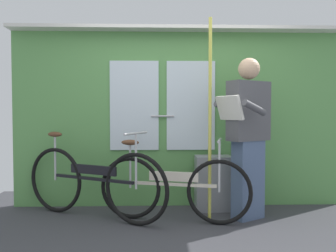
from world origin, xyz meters
TOP-DOWN VIEW (x-y plane):
  - ground_plane at (0.00, 0.00)m, footprint 5.09×3.88m
  - train_door_wall at (-0.01, 1.13)m, footprint 4.09×0.28m
  - bicycle_near_door at (-0.10, 0.48)m, footprint 1.61×0.55m
  - bicycle_leaning_behind at (-0.98, 0.62)m, footprint 1.67×0.89m
  - passenger_reading_newspaper at (0.73, 0.57)m, footprint 0.64×0.59m
  - trash_bin_by_wall at (0.40, 0.92)m, footprint 0.42×0.28m
  - handrail_pole at (0.29, 0.47)m, footprint 0.04×0.04m

SIDE VIEW (x-z plane):
  - ground_plane at x=0.00m, z-range -0.04..0.00m
  - trash_bin_by_wall at x=0.40m, z-range 0.00..0.65m
  - bicycle_near_door at x=-0.10m, z-range -0.08..0.81m
  - bicycle_leaning_behind at x=-0.98m, z-range -0.08..0.88m
  - passenger_reading_newspaper at x=0.73m, z-range 0.05..1.81m
  - handrail_pole at x=0.29m, z-range 0.00..2.16m
  - train_door_wall at x=-0.01m, z-range 0.05..2.26m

